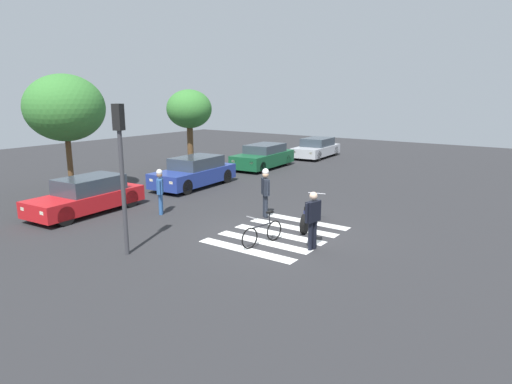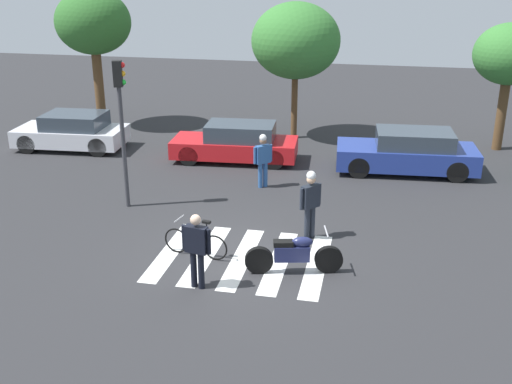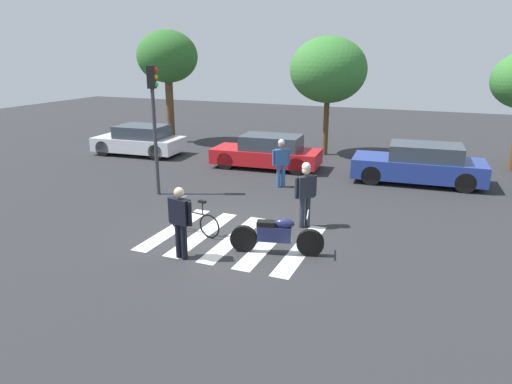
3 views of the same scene
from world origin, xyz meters
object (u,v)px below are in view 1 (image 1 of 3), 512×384
at_px(leaning_bicycle, 262,233).
at_px(pedestrian_bystander, 160,189).
at_px(officer_on_foot, 265,189).
at_px(car_blue_hatchback, 194,172).
at_px(officer_by_motorcycle, 313,217).
at_px(car_red_convertible, 87,196).
at_px(car_green_compact, 263,157).
at_px(car_silver_sedan, 316,148).
at_px(traffic_light_pole, 121,155).
at_px(police_motorcycle, 311,214).

relative_size(leaning_bicycle, pedestrian_bystander, 0.97).
bearing_deg(officer_on_foot, car_blue_hatchback, 66.46).
relative_size(officer_by_motorcycle, pedestrian_bystander, 1.00).
xyz_separation_m(officer_on_foot, car_red_convertible, (-3.36, 5.90, -0.40)).
bearing_deg(pedestrian_bystander, car_green_compact, 14.05).
bearing_deg(car_green_compact, car_red_convertible, -178.72).
bearing_deg(leaning_bicycle, officer_on_foot, 32.28).
bearing_deg(car_silver_sedan, officer_by_motorcycle, -152.82).
bearing_deg(car_blue_hatchback, officer_by_motorcycle, -117.42).
distance_m(leaning_bicycle, car_red_convertible, 7.55).
bearing_deg(pedestrian_bystander, traffic_light_pole, -145.81).
xyz_separation_m(officer_on_foot, pedestrian_bystander, (-1.91, 3.45, -0.07)).
distance_m(car_red_convertible, car_silver_sedan, 18.22).
bearing_deg(police_motorcycle, leaning_bicycle, 172.01).
bearing_deg(police_motorcycle, car_red_convertible, 112.44).
height_order(officer_on_foot, car_blue_hatchback, officer_on_foot).
height_order(officer_by_motorcycle, car_blue_hatchback, officer_by_motorcycle).
height_order(car_red_convertible, car_silver_sedan, car_red_convertible).
relative_size(officer_on_foot, traffic_light_pole, 0.43).
bearing_deg(officer_by_motorcycle, leaning_bicycle, 108.64).
xyz_separation_m(car_green_compact, car_silver_sedan, (5.89, -0.52, -0.04)).
bearing_deg(car_red_convertible, traffic_light_pole, -113.12).
bearing_deg(car_red_convertible, police_motorcycle, -67.56).
bearing_deg(police_motorcycle, pedestrian_bystander, 108.38).
distance_m(police_motorcycle, officer_by_motorcycle, 2.29).
bearing_deg(leaning_bicycle, car_green_compact, 34.05).
relative_size(pedestrian_bystander, traffic_light_pole, 0.41).
height_order(car_red_convertible, traffic_light_pole, traffic_light_pole).
height_order(officer_by_motorcycle, car_red_convertible, officer_by_motorcycle).
height_order(car_red_convertible, car_blue_hatchback, car_blue_hatchback).
distance_m(officer_by_motorcycle, pedestrian_bystander, 6.49).
relative_size(officer_by_motorcycle, car_green_compact, 0.36).
distance_m(police_motorcycle, leaning_bicycle, 2.45).
bearing_deg(car_blue_hatchback, car_red_convertible, 179.75).
relative_size(police_motorcycle, leaning_bicycle, 1.33).
height_order(officer_on_foot, pedestrian_bystander, officer_on_foot).
distance_m(pedestrian_bystander, car_green_compact, 11.22).
distance_m(car_blue_hatchback, car_green_compact, 6.42).
height_order(pedestrian_bystander, car_blue_hatchback, pedestrian_bystander).
xyz_separation_m(officer_by_motorcycle, traffic_light_pole, (-3.36, 4.10, 1.83)).
height_order(police_motorcycle, car_blue_hatchback, car_blue_hatchback).
height_order(pedestrian_bystander, car_silver_sedan, pedestrian_bystander).
bearing_deg(traffic_light_pole, car_silver_sedan, 12.75).
bearing_deg(car_green_compact, police_motorcycle, -138.21).
bearing_deg(car_blue_hatchback, officer_on_foot, -113.54).
relative_size(officer_on_foot, car_green_compact, 0.38).
bearing_deg(car_red_convertible, car_green_compact, 1.28).
relative_size(police_motorcycle, car_blue_hatchback, 0.47).
height_order(leaning_bicycle, pedestrian_bystander, pedestrian_bystander).
relative_size(officer_on_foot, officer_by_motorcycle, 1.06).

